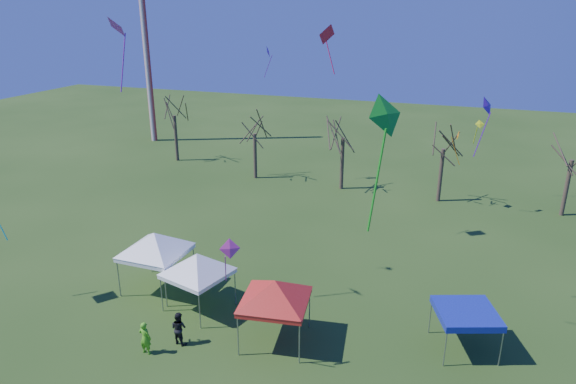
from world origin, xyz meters
name	(u,v)px	position (x,y,z in m)	size (l,w,h in m)	color
ground	(265,361)	(0.00, 0.00, 0.00)	(140.00, 140.00, 0.00)	#254215
radio_mast	(145,33)	(-28.00, 34.00, 12.50)	(0.70, 0.70, 25.00)	silver
tree_0	(173,99)	(-20.85, 27.38, 6.49)	(3.83, 3.83, 8.44)	#3D2D21
tree_1	(254,118)	(-10.77, 24.65, 5.79)	(3.42, 3.42, 7.54)	#3D2D21
tree_2	(344,119)	(-2.37, 24.38, 6.29)	(3.71, 3.71, 8.18)	#3D2D21
tree_3	(445,130)	(6.03, 24.04, 6.08)	(3.59, 3.59, 7.91)	#3D2D21
tree_4	(576,139)	(15.36, 24.00, 6.06)	(3.58, 3.58, 7.89)	#3D2D21
tent_white_west	(154,237)	(-8.20, 4.05, 3.25)	(4.57, 4.57, 4.03)	gray
tent_white_mid	(197,258)	(-4.98, 3.02, 2.96)	(4.01, 4.01, 3.67)	gray
tent_red	(275,285)	(-0.10, 1.64, 3.09)	(4.30, 4.30, 3.83)	gray
tent_blue	(466,313)	(8.50, 3.99, 1.94)	(3.43, 3.43, 2.11)	gray
person_dark	(179,328)	(-4.40, -0.05, 0.84)	(0.81, 0.63, 1.67)	black
person_green	(145,338)	(-5.47, -1.25, 0.84)	(0.61, 0.40, 1.67)	#52BC1E
kite_11	(326,34)	(-1.17, 13.66, 13.73)	(1.30, 1.58, 3.07)	#C6123D
kite_22	(457,137)	(7.01, 22.66, 5.89)	(0.89, 0.90, 2.88)	orange
kite_17	(487,107)	(8.37, 8.28, 10.78)	(0.81, 1.08, 2.99)	#6419AF
kite_1	(230,250)	(-1.08, -0.95, 5.96)	(0.89, 0.65, 1.99)	#D8309B
kite_19	(480,125)	(8.48, 22.00, 7.07)	(0.81, 0.66, 1.85)	#CBE017
kite_8	(117,27)	(-8.09, 2.65, 14.43)	(1.45, 1.33, 3.44)	purple
kite_13	(269,52)	(-8.22, 21.91, 11.85)	(0.71, 1.02, 2.50)	purple
kite_5	(386,117)	(5.58, -5.42, 12.76)	(1.12, 1.27, 3.68)	#18A01E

